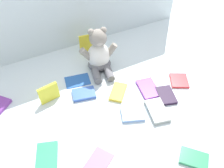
{
  "coord_description": "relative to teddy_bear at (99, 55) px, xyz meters",
  "views": [
    {
      "loc": [
        -0.33,
        -0.78,
        0.88
      ],
      "look_at": [
        0.02,
        -0.1,
        0.1
      ],
      "focal_mm": 37.09,
      "sensor_mm": 36.0,
      "label": 1
    }
  ],
  "objects": [
    {
      "name": "book_case_11",
      "position": [
        -0.15,
        -0.04,
        -0.09
      ],
      "size": [
        0.14,
        0.11,
        0.01
      ],
      "primitive_type": "cube",
      "rotation": [
        0.0,
        0.0,
        4.53
      ],
      "color": "#2659AA",
      "rests_on": "ground_plane"
    },
    {
      "name": "book_case_4",
      "position": [
        0.21,
        -0.35,
        -0.09
      ],
      "size": [
        0.11,
        0.14,
        0.02
      ],
      "primitive_type": "cube",
      "rotation": [
        0.0,
        0.0,
        5.99
      ],
      "color": "#26162F",
      "rests_on": "ground_plane"
    },
    {
      "name": "book_case_12",
      "position": [
        -0.24,
        -0.51,
        -0.09
      ],
      "size": [
        0.14,
        0.13,
        0.01
      ],
      "primitive_type": "cube",
      "rotation": [
        0.0,
        0.0,
        5.3
      ],
      "color": "#AD6784",
      "rests_on": "ground_plane"
    },
    {
      "name": "book_case_10",
      "position": [
        0.15,
        -0.26,
        -0.09
      ],
      "size": [
        0.11,
        0.15,
        0.01
      ],
      "primitive_type": "cube",
      "rotation": [
        0.0,
        0.0,
        2.96
      ],
      "color": "purple",
      "rests_on": "ground_plane"
    },
    {
      "name": "book_case_3",
      "position": [
        -0.42,
        -0.39,
        -0.09
      ],
      "size": [
        0.12,
        0.14,
        0.01
      ],
      "primitive_type": "cube",
      "rotation": [
        0.0,
        0.0,
        5.95
      ],
      "color": "#2F8C67",
      "rests_on": "ground_plane"
    },
    {
      "name": "book_case_1",
      "position": [
        0.11,
        -0.41,
        -0.08
      ],
      "size": [
        0.11,
        0.15,
        0.02
      ],
      "primitive_type": "cube",
      "rotation": [
        0.0,
        0.0,
        6.05
      ],
      "color": "#9AA09B",
      "rests_on": "ground_plane"
    },
    {
      "name": "book_case_7",
      "position": [
        -0.01,
        0.16,
        -0.03
      ],
      "size": [
        0.08,
        0.03,
        0.13
      ],
      "primitive_type": "cube",
      "rotation": [
        0.04,
        0.0,
        -0.16
      ],
      "color": "gold",
      "rests_on": "ground_plane"
    },
    {
      "name": "teddy_bear",
      "position": [
        0.0,
        0.0,
        0.0
      ],
      "size": [
        0.21,
        0.2,
        0.25
      ],
      "rotation": [
        0.0,
        0.0,
        -0.21
      ],
      "color": "white",
      "rests_on": "ground_plane"
    },
    {
      "name": "book_case_8",
      "position": [
        0.1,
        -0.67,
        -0.09
      ],
      "size": [
        0.13,
        0.13,
        0.01
      ],
      "primitive_type": "cube",
      "rotation": [
        0.0,
        0.0,
        0.75
      ],
      "color": "#318F5D",
      "rests_on": "ground_plane"
    },
    {
      "name": "ground_plane",
      "position": [
        -0.06,
        -0.13,
        -0.09
      ],
      "size": [
        3.2,
        3.2,
        0.0
      ],
      "primitive_type": "plane",
      "color": "silver"
    },
    {
      "name": "book_case_2",
      "position": [
        -0.0,
        -0.37,
        -0.09
      ],
      "size": [
        0.13,
        0.12,
        0.02
      ],
      "primitive_type": "cube",
      "rotation": [
        0.0,
        0.0,
        4.34
      ],
      "color": "#88AFE7",
      "rests_on": "ground_plane"
    },
    {
      "name": "book_case_5",
      "position": [
        -0.16,
        -0.15,
        -0.09
      ],
      "size": [
        0.13,
        0.1,
        0.02
      ],
      "primitive_type": "cube",
      "rotation": [
        0.0,
        0.0,
        1.35
      ],
      "color": "#3A62BE",
      "rests_on": "ground_plane"
    },
    {
      "name": "book_case_0",
      "position": [
        -0.32,
        -0.1,
        -0.05
      ],
      "size": [
        0.1,
        0.04,
        0.09
      ],
      "primitive_type": "cube",
      "rotation": [
        -0.09,
        0.0,
        0.16
      ],
      "color": "yellow",
      "rests_on": "ground_plane"
    },
    {
      "name": "book_case_9",
      "position": [
        0.0,
        -0.22,
        -0.09
      ],
      "size": [
        0.13,
        0.14,
        0.02
      ],
      "primitive_type": "cube",
      "rotation": [
        0.0,
        0.0,
        2.39
      ],
      "color": "gold",
      "rests_on": "ground_plane"
    },
    {
      "name": "book_case_6",
      "position": [
        0.33,
        -0.29,
        -0.09
      ],
      "size": [
        0.13,
        0.13,
        0.01
      ],
      "primitive_type": "cube",
      "rotation": [
        0.0,
        0.0,
        2.64
      ],
      "color": "red",
      "rests_on": "ground_plane"
    }
  ]
}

